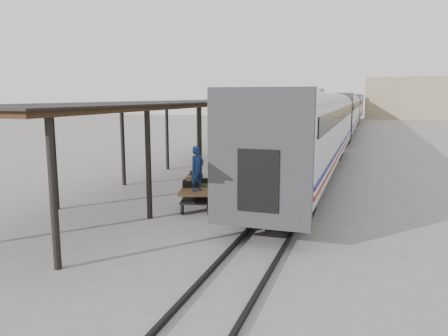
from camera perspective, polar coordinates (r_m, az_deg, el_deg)
name	(u,v)px	position (r m, az deg, el deg)	size (l,w,h in m)	color
ground	(204,208)	(17.51, -2.63, -5.24)	(160.00, 160.00, 0.00)	slate
train	(342,112)	(49.71, 15.20, 7.07)	(3.45, 76.01, 4.01)	silver
canopy	(263,101)	(40.92, 5.07, 8.77)	(4.90, 64.30, 4.15)	#422B19
rails	(341,136)	(50.07, 15.09, 4.07)	(1.54, 150.00, 0.12)	black
building_far	(414,98)	(94.13, 23.53, 8.36)	(18.00, 10.00, 8.00)	tan
building_left	(295,103)	(99.13, 9.20, 8.44)	(12.00, 8.00, 6.00)	tan
baggage_cart	(198,192)	(17.34, -3.44, -3.19)	(1.86, 2.65, 0.86)	brown
suitcase_stack	(196,181)	(17.60, -3.73, -1.69)	(1.25, 1.23, 0.57)	#39393B
luggage_tug	(237,148)	(32.61, 1.65, 2.64)	(1.23, 1.64, 1.30)	maroon
porter	(197,169)	(16.45, -3.51, -0.10)	(0.62, 0.41, 1.70)	navy
pedestrian	(223,147)	(29.65, -0.09, 2.74)	(1.16, 0.48, 1.98)	black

